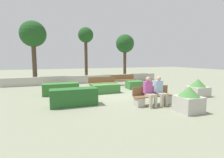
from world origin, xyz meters
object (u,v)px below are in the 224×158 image
(person_seated_woman, at_px, (149,90))
(bench_left_side, at_px, (123,81))
(planter_corner_left, at_px, (198,88))
(tree_leftmost, at_px, (33,35))
(tree_center_right, at_px, (125,45))
(tree_center_left, at_px, (86,38))
(bench_front, at_px, (153,98))
(bench_right_side, at_px, (103,84))
(planter_corner_right, at_px, (189,100))
(person_seated_man, at_px, (160,89))

(person_seated_woman, bearing_deg, bench_left_side, 75.85)
(planter_corner_left, xyz_separation_m, tree_leftmost, (-9.14, 8.72, 3.67))
(bench_left_side, height_order, planter_corner_left, planter_corner_left)
(person_seated_woman, distance_m, tree_leftmost, 11.48)
(planter_corner_left, xyz_separation_m, tree_center_right, (-0.77, 8.44, 3.12))
(tree_center_left, xyz_separation_m, tree_center_right, (3.79, -0.74, -0.60))
(bench_left_side, bearing_deg, tree_center_left, 113.85)
(bench_front, height_order, person_seated_woman, person_seated_woman)
(bench_left_side, relative_size, bench_right_side, 1.05)
(bench_right_side, height_order, planter_corner_left, planter_corner_left)
(bench_front, distance_m, tree_leftmost, 11.63)
(person_seated_woman, height_order, tree_leftmost, tree_leftmost)
(bench_left_side, height_order, tree_leftmost, tree_leftmost)
(planter_corner_right, bearing_deg, planter_corner_left, 38.11)
(planter_corner_right, bearing_deg, tree_leftmost, 119.78)
(bench_left_side, xyz_separation_m, person_seated_woman, (-1.61, -6.38, 0.40))
(person_seated_man, distance_m, tree_leftmost, 11.77)
(person_seated_man, bearing_deg, planter_corner_right, -72.36)
(planter_corner_left, relative_size, tree_leftmost, 0.19)
(bench_right_side, distance_m, planter_corner_right, 6.67)
(bench_front, xyz_separation_m, tree_leftmost, (-5.56, 9.48, 3.80))
(tree_leftmost, xyz_separation_m, tree_center_right, (8.37, -0.28, -0.55))
(bench_right_side, bearing_deg, tree_center_right, 56.58)
(planter_corner_right, bearing_deg, person_seated_woman, 126.89)
(person_seated_man, xyz_separation_m, person_seated_woman, (-0.58, 0.00, 0.01))
(planter_corner_left, height_order, planter_corner_right, planter_corner_right)
(bench_right_side, distance_m, planter_corner_left, 6.14)
(bench_left_side, bearing_deg, tree_leftmost, 146.75)
(tree_leftmost, bearing_deg, person_seated_woman, -61.30)
(tree_center_left, relative_size, tree_center_right, 1.13)
(bench_left_side, relative_size, person_seated_woman, 1.58)
(bench_right_side, distance_m, tree_center_left, 6.27)
(bench_left_side, bearing_deg, bench_right_side, -158.25)
(bench_front, height_order, tree_center_right, tree_center_right)
(person_seated_man, distance_m, planter_corner_right, 1.43)
(planter_corner_left, bearing_deg, tree_center_right, 95.21)
(bench_left_side, bearing_deg, planter_corner_left, -75.65)
(tree_center_right, bearing_deg, bench_front, -106.95)
(bench_left_side, xyz_separation_m, tree_leftmost, (-6.88, 3.24, 3.79))
(bench_front, distance_m, tree_center_left, 10.70)
(person_seated_woman, height_order, planter_corner_right, person_seated_woman)
(bench_right_side, xyz_separation_m, tree_center_right, (3.69, 4.21, 3.25))
(tree_center_right, bearing_deg, person_seated_woman, -108.36)
(bench_right_side, distance_m, tree_leftmost, 7.52)
(bench_right_side, distance_m, person_seated_woman, 5.18)
(bench_right_side, bearing_deg, person_seated_man, -69.36)
(person_seated_woman, bearing_deg, planter_corner_left, 13.10)
(person_seated_man, height_order, tree_center_left, tree_center_left)
(person_seated_man, distance_m, planter_corner_left, 3.42)
(planter_corner_left, relative_size, tree_center_right, 0.22)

